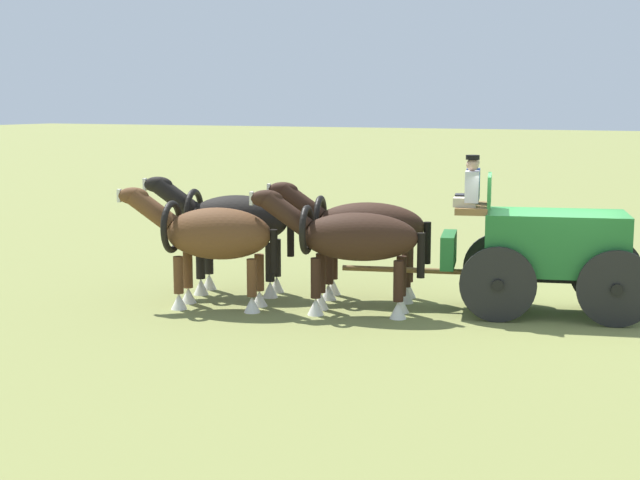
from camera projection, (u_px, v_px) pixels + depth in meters
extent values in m
plane|color=olive|center=(552.00, 314.00, 16.42)|extent=(220.00, 220.00, 0.00)
cube|color=#236B2D|center=(555.00, 242.00, 16.23)|extent=(2.73, 2.00, 1.08)
cube|color=brown|center=(472.00, 208.00, 16.42)|extent=(0.86, 1.39, 0.12)
cube|color=#236B2D|center=(449.00, 250.00, 16.61)|extent=(0.52, 1.17, 0.60)
cube|color=#236B2D|center=(489.00, 190.00, 16.32)|extent=(0.38, 1.26, 0.55)
cube|color=black|center=(554.00, 278.00, 16.33)|extent=(2.65, 0.83, 0.16)
cylinder|color=black|center=(498.00, 285.00, 15.72)|extent=(1.30, 0.41, 1.32)
cylinder|color=black|center=(498.00, 285.00, 15.72)|extent=(0.24, 0.22, 0.20)
cylinder|color=black|center=(498.00, 268.00, 17.30)|extent=(1.30, 0.41, 1.32)
cylinder|color=black|center=(498.00, 268.00, 17.30)|extent=(0.24, 0.22, 0.20)
cylinder|color=black|center=(617.00, 289.00, 15.35)|extent=(1.30, 0.41, 1.32)
cylinder|color=black|center=(617.00, 289.00, 15.35)|extent=(0.24, 0.22, 0.20)
cylinder|color=black|center=(606.00, 272.00, 16.93)|extent=(1.30, 0.41, 1.32)
cylinder|color=black|center=(606.00, 272.00, 16.93)|extent=(0.24, 0.22, 0.20)
cylinder|color=brown|center=(413.00, 270.00, 16.80)|extent=(2.54, 0.75, 0.10)
cube|color=#BCB293|center=(465.00, 202.00, 16.12)|extent=(0.47, 0.41, 0.16)
cube|color=silver|center=(472.00, 187.00, 16.06)|extent=(0.32, 0.41, 0.55)
sphere|color=tan|center=(473.00, 165.00, 16.00)|extent=(0.22, 0.22, 0.22)
cylinder|color=black|center=(473.00, 157.00, 15.98)|extent=(0.24, 0.24, 0.08)
cube|color=#2D2D33|center=(466.00, 198.00, 16.73)|extent=(0.47, 0.41, 0.16)
cube|color=#334C99|center=(473.00, 184.00, 16.67)|extent=(0.32, 0.41, 0.55)
sphere|color=tan|center=(474.00, 162.00, 16.61)|extent=(0.22, 0.22, 0.22)
ellipsoid|color=#331E14|center=(359.00, 237.00, 16.24)|extent=(2.26, 1.36, 0.86)
cylinder|color=#331E14|center=(316.00, 278.00, 16.25)|extent=(0.18, 0.18, 0.72)
cone|color=silver|center=(316.00, 306.00, 16.33)|extent=(0.30, 0.30, 0.31)
cylinder|color=#331E14|center=(321.00, 273.00, 16.71)|extent=(0.18, 0.18, 0.72)
cone|color=silver|center=(321.00, 301.00, 16.79)|extent=(0.30, 0.30, 0.31)
cylinder|color=#331E14|center=(398.00, 281.00, 15.97)|extent=(0.18, 0.18, 0.72)
cone|color=silver|center=(398.00, 310.00, 16.05)|extent=(0.30, 0.30, 0.31)
cylinder|color=#331E14|center=(401.00, 276.00, 16.43)|extent=(0.18, 0.18, 0.72)
cone|color=silver|center=(401.00, 304.00, 16.51)|extent=(0.30, 0.30, 0.31)
cylinder|color=#331E14|center=(287.00, 213.00, 16.43)|extent=(1.00, 0.58, 0.81)
ellipsoid|color=#331E14|center=(267.00, 199.00, 16.46)|extent=(0.65, 0.40, 0.32)
cube|color=silver|center=(252.00, 198.00, 16.51)|extent=(0.08, 0.11, 0.24)
torus|color=black|center=(307.00, 230.00, 16.40)|extent=(0.34, 0.90, 0.90)
cylinder|color=black|center=(421.00, 255.00, 16.07)|extent=(0.14, 0.14, 0.80)
ellipsoid|color=#331E14|center=(369.00, 226.00, 17.49)|extent=(2.28, 1.40, 0.90)
cylinder|color=#331E14|center=(329.00, 265.00, 17.51)|extent=(0.18, 0.18, 0.73)
cone|color=silver|center=(329.00, 292.00, 17.58)|extent=(0.30, 0.30, 0.31)
cylinder|color=#331E14|center=(333.00, 261.00, 17.99)|extent=(0.18, 0.18, 0.73)
cone|color=silver|center=(333.00, 287.00, 18.06)|extent=(0.30, 0.30, 0.31)
cylinder|color=#331E14|center=(406.00, 268.00, 17.22)|extent=(0.18, 0.18, 0.73)
cone|color=silver|center=(406.00, 295.00, 17.30)|extent=(0.30, 0.30, 0.31)
cylinder|color=#331E14|center=(409.00, 263.00, 17.70)|extent=(0.18, 0.18, 0.73)
cone|color=silver|center=(408.00, 290.00, 17.78)|extent=(0.30, 0.30, 0.31)
cylinder|color=#331E14|center=(302.00, 204.00, 17.69)|extent=(1.00, 0.58, 0.81)
ellipsoid|color=#331E14|center=(283.00, 190.00, 17.72)|extent=(0.65, 0.40, 0.32)
cube|color=silver|center=(269.00, 190.00, 17.77)|extent=(0.08, 0.11, 0.24)
torus|color=black|center=(320.00, 219.00, 17.66)|extent=(0.35, 0.93, 0.93)
cylinder|color=black|center=(427.00, 243.00, 17.33)|extent=(0.14, 0.14, 0.80)
ellipsoid|color=brown|center=(218.00, 234.00, 16.73)|extent=(2.16, 1.42, 0.95)
cylinder|color=brown|center=(178.00, 275.00, 16.72)|extent=(0.18, 0.18, 0.69)
cone|color=silver|center=(179.00, 301.00, 16.79)|extent=(0.30, 0.30, 0.29)
cylinder|color=brown|center=(188.00, 270.00, 17.23)|extent=(0.18, 0.18, 0.69)
cone|color=silver|center=(188.00, 295.00, 17.30)|extent=(0.30, 0.30, 0.29)
cylinder|color=brown|center=(252.00, 278.00, 16.46)|extent=(0.18, 0.18, 0.69)
cone|color=silver|center=(252.00, 304.00, 16.53)|extent=(0.30, 0.30, 0.29)
cylinder|color=brown|center=(259.00, 272.00, 16.97)|extent=(0.18, 0.18, 0.69)
cone|color=silver|center=(259.00, 298.00, 17.04)|extent=(0.30, 0.30, 0.29)
cylinder|color=brown|center=(153.00, 210.00, 16.91)|extent=(1.00, 0.58, 0.81)
ellipsoid|color=brown|center=(133.00, 196.00, 16.94)|extent=(0.65, 0.40, 0.32)
cube|color=silver|center=(119.00, 196.00, 17.00)|extent=(0.08, 0.11, 0.24)
torus|color=black|center=(172.00, 227.00, 16.89)|extent=(0.36, 0.98, 0.98)
cylinder|color=black|center=(274.00, 251.00, 16.58)|extent=(0.14, 0.14, 0.80)
ellipsoid|color=black|center=(238.00, 220.00, 17.98)|extent=(2.19, 1.44, 0.96)
cylinder|color=black|center=(200.00, 260.00, 17.97)|extent=(0.18, 0.18, 0.75)
cone|color=silver|center=(201.00, 287.00, 18.05)|extent=(0.30, 0.30, 0.32)
cylinder|color=black|center=(209.00, 255.00, 18.49)|extent=(0.18, 0.18, 0.75)
cone|color=silver|center=(209.00, 281.00, 18.57)|extent=(0.30, 0.30, 0.32)
cylinder|color=black|center=(270.00, 262.00, 17.71)|extent=(0.18, 0.18, 0.75)
cone|color=silver|center=(270.00, 289.00, 17.79)|extent=(0.30, 0.30, 0.32)
cylinder|color=black|center=(276.00, 258.00, 18.22)|extent=(0.18, 0.18, 0.75)
cone|color=silver|center=(277.00, 284.00, 18.30)|extent=(0.30, 0.30, 0.32)
cylinder|color=black|center=(176.00, 198.00, 18.16)|extent=(1.00, 0.58, 0.81)
ellipsoid|color=black|center=(158.00, 185.00, 18.19)|extent=(0.65, 0.40, 0.32)
cube|color=silver|center=(145.00, 184.00, 18.25)|extent=(0.08, 0.11, 0.24)
torus|color=black|center=(194.00, 213.00, 18.14)|extent=(0.36, 0.98, 0.99)
cylinder|color=black|center=(291.00, 236.00, 17.82)|extent=(0.14, 0.14, 0.80)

